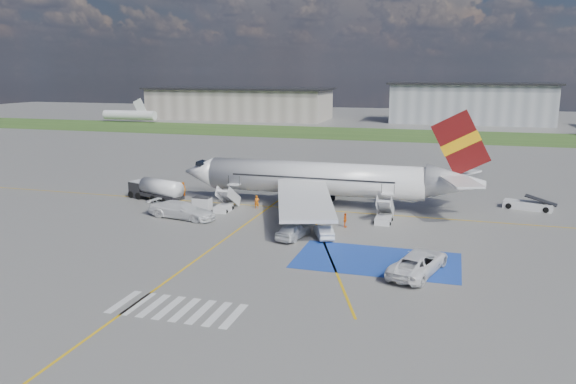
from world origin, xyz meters
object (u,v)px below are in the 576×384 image
Objects in this scene: van_white_b at (182,207)px; car_silver_b at (324,231)px; airliner at (327,179)px; van_white_a at (419,259)px; belt_loader at (528,206)px; car_silver_a at (293,230)px; fuel_tanker at (156,191)px; gpu_cart at (202,205)px.

car_silver_b is at bearing -89.27° from van_white_b.
airliner is 23.53m from van_white_a.
car_silver_a is (-23.37, -19.27, 0.38)m from belt_loader.
fuel_tanker reaches higher than van_white_a.
fuel_tanker is at bearing -45.95° from car_silver_b.
belt_loader is at bearing -57.20° from van_white_b.
car_silver_b is (15.93, -6.34, -0.11)m from gpu_cart.
gpu_cart is at bearing -45.29° from car_silver_b.
airliner is at bearing 26.38° from gpu_cart.
airliner reaches higher than van_white_a.
belt_loader reaches higher than car_silver_b.
car_silver_b is (2.59, -12.76, -2.73)m from airliner.
gpu_cart is 0.44× the size of car_silver_a.
belt_loader is (36.49, 11.86, -0.34)m from gpu_cart.
fuel_tanker is at bearing 157.03° from gpu_cart.
car_silver_a is at bearing -10.85° from van_white_a.
gpu_cart is at bearing -12.22° from van_white_a.
gpu_cart is 0.34× the size of van_white_b.
car_silver_a is (21.07, -10.89, -0.37)m from fuel_tanker.
van_white_b is (-37.36, -15.31, 0.78)m from belt_loader.
airliner reaches higher than van_white_b.
fuel_tanker reaches higher than car_silver_a.
van_white_b is at bearing -5.03° from car_silver_a.
van_white_a reaches higher than car_silver_a.
van_white_b is at bearing -103.39° from gpu_cart.
car_silver_a is (13.12, -7.41, 0.04)m from gpu_cart.
van_white_b reaches higher than van_white_a.
airliner reaches higher than car_silver_b.
airliner is 9.12× the size of car_silver_b.
van_white_a is at bearing -100.58° from belt_loader.
fuel_tanker is 9.91m from van_white_b.
van_white_a is at bearing -27.48° from gpu_cart.
belt_loader is at bearing -129.71° from car_silver_a.
car_silver_a is at bearing -7.13° from fuel_tanker.
belt_loader is 1.26× the size of car_silver_a.
car_silver_b is (-20.56, -18.20, 0.23)m from belt_loader.
van_white_b is (-0.87, -3.45, 0.44)m from gpu_cart.
van_white_b is (-26.32, 10.19, 0.06)m from van_white_a.
airliner is 23.96m from belt_loader.
fuel_tanker is 1.37× the size of van_white_b.
car_silver_a is at bearing -28.74° from gpu_cart.
belt_loader is at bearing 18.71° from gpu_cart.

